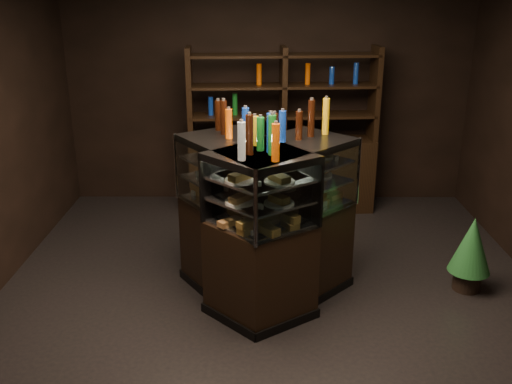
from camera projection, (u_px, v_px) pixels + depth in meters
ground at (271, 291)px, 5.24m from camera, size 5.00×5.00×0.00m
room_shell at (273, 79)px, 4.58m from camera, size 5.02×5.02×3.01m
display_case at (263, 249)px, 4.99m from camera, size 1.65×1.45×1.43m
food_display at (263, 186)px, 4.79m from camera, size 1.23×1.08×0.44m
bottles_top at (264, 128)px, 4.63m from camera, size 1.06×0.94×0.30m
potted_conifer at (472, 244)px, 5.13m from camera, size 0.38×0.38×0.81m
back_shelving at (282, 163)px, 6.96m from camera, size 2.26×0.57×2.00m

